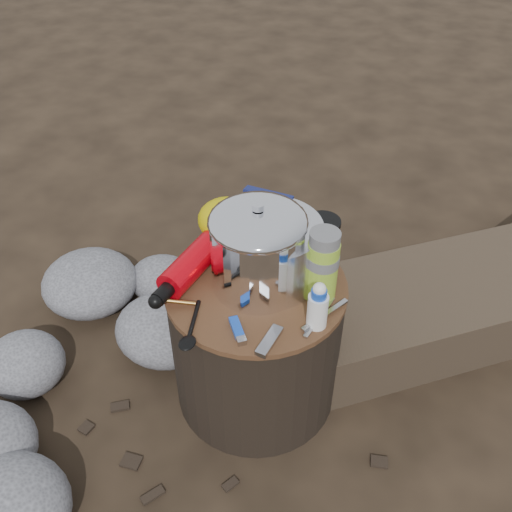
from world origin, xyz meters
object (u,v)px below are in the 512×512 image
(thermos, at_px, (322,266))
(camping_pot, at_px, (258,248))
(travel_mug, at_px, (322,241))
(stump, at_px, (256,341))
(fuel_bottle, at_px, (195,261))

(thermos, bearing_deg, camping_pot, -174.75)
(thermos, bearing_deg, travel_mug, 105.68)
(thermos, distance_m, travel_mug, 0.13)
(stump, distance_m, thermos, 0.32)
(stump, relative_size, fuel_bottle, 1.50)
(fuel_bottle, distance_m, thermos, 0.31)
(stump, relative_size, travel_mug, 3.60)
(stump, xyz_separation_m, thermos, (0.15, 0.02, 0.28))
(stump, bearing_deg, travel_mug, 50.76)
(fuel_bottle, bearing_deg, stump, 10.30)
(stump, distance_m, travel_mug, 0.31)
(thermos, bearing_deg, stump, -171.68)
(camping_pot, distance_m, thermos, 0.15)
(fuel_bottle, height_order, travel_mug, travel_mug)
(stump, height_order, camping_pot, camping_pot)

